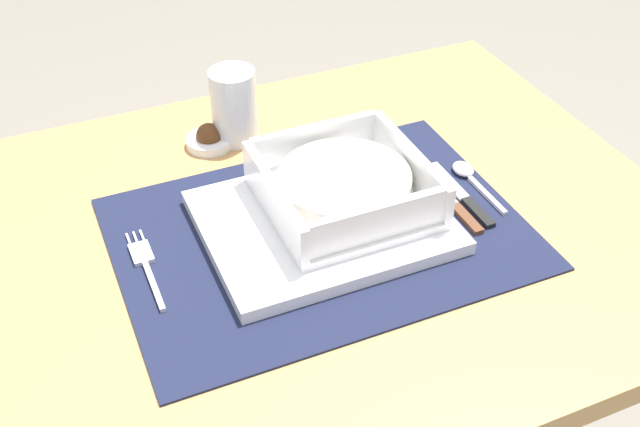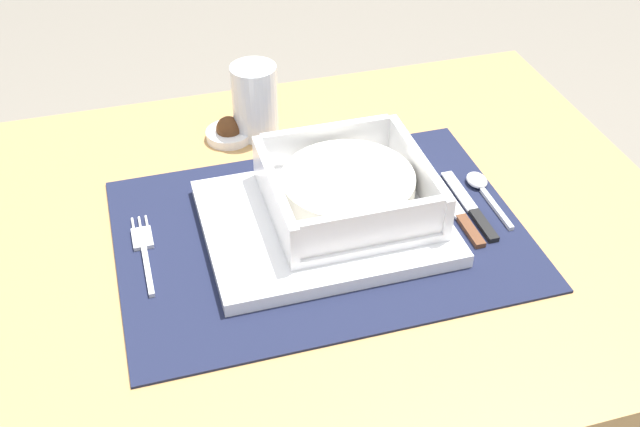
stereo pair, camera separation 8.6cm
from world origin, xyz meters
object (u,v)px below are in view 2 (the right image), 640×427
object	(u,v)px
dining_table	(308,302)
fork	(144,248)
spoon	(481,186)
condiment_saucer	(229,132)
bread_knife	(459,214)
porridge_bowl	(347,188)
butter_knife	(472,209)
drinking_glass	(255,104)

from	to	relation	value
dining_table	fork	distance (m)	0.22
spoon	condiment_saucer	distance (m)	0.33
bread_knife	porridge_bowl	bearing A→B (deg)	160.96
porridge_bowl	bread_knife	world-z (taller)	porridge_bowl
dining_table	butter_knife	bearing A→B (deg)	-9.09
butter_knife	spoon	bearing A→B (deg)	51.11
spoon	condiment_saucer	size ratio (longest dim) A/B	1.80
fork	butter_knife	world-z (taller)	butter_knife
spoon	butter_knife	bearing A→B (deg)	-128.52
spoon	bread_knife	world-z (taller)	spoon
dining_table	porridge_bowl	bearing A→B (deg)	4.83
porridge_bowl	drinking_glass	bearing A→B (deg)	106.43
bread_knife	drinking_glass	distance (m)	0.31
porridge_bowl	bread_knife	xyz separation A→B (m)	(0.12, -0.04, -0.04)
dining_table	spoon	bearing A→B (deg)	1.81
drinking_glass	condiment_saucer	distance (m)	0.05
porridge_bowl	butter_knife	distance (m)	0.15
porridge_bowl	butter_knife	size ratio (longest dim) A/B	1.33
dining_table	condiment_saucer	distance (m)	0.25
dining_table	porridge_bowl	xyz separation A→B (m)	(0.05, 0.00, 0.16)
spoon	porridge_bowl	bearing A→B (deg)	179.21
porridge_bowl	fork	size ratio (longest dim) A/B	1.34
dining_table	bread_knife	xyz separation A→B (m)	(0.17, -0.03, 0.13)
dining_table	butter_knife	size ratio (longest dim) A/B	6.42
bread_knife	condiment_saucer	distance (m)	0.33
dining_table	drinking_glass	size ratio (longest dim) A/B	8.78
dining_table	bread_knife	bearing A→B (deg)	-11.02
fork	condiment_saucer	distance (m)	0.24
spoon	drinking_glass	distance (m)	0.31
drinking_glass	spoon	bearing A→B (deg)	-41.13
bread_knife	spoon	bearing A→B (deg)	38.90
porridge_bowl	condiment_saucer	xyz separation A→B (m)	(-0.10, 0.20, -0.03)
dining_table	porridge_bowl	distance (m)	0.17
spoon	condiment_saucer	xyz separation A→B (m)	(-0.27, 0.20, 0.00)
condiment_saucer	porridge_bowl	bearing A→B (deg)	-64.02
fork	bread_knife	size ratio (longest dim) A/B	0.96
bread_knife	drinking_glass	size ratio (longest dim) A/B	1.40
dining_table	spoon	size ratio (longest dim) A/B	7.93
drinking_glass	condiment_saucer	bearing A→B (deg)	-174.79
bread_knife	drinking_glass	world-z (taller)	drinking_glass
dining_table	bread_knife	distance (m)	0.22
drinking_glass	condiment_saucer	world-z (taller)	drinking_glass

